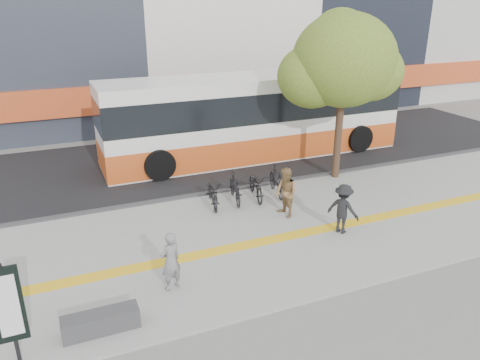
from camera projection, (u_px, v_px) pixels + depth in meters
name	position (u px, v px, depth m)	size (l,w,h in m)	color
ground	(200.00, 278.00, 11.98)	(120.00, 120.00, 0.00)	slate
sidewalk	(183.00, 250.00, 13.26)	(40.00, 7.00, 0.08)	gray
tactile_strip	(189.00, 257.00, 12.81)	(40.00, 0.45, 0.01)	yellow
street	(133.00, 168.00, 19.69)	(40.00, 8.00, 0.06)	black
curb	(155.00, 202.00, 16.25)	(40.00, 0.25, 0.14)	#353538
bench	(101.00, 322.00, 9.90)	(1.60, 0.45, 0.45)	#353538
signboard	(8.00, 307.00, 8.67)	(0.55, 0.10, 2.20)	black
street_tree	(342.00, 62.00, 17.08)	(4.40, 3.80, 6.31)	#312316
bus	(255.00, 119.00, 20.60)	(13.38, 3.17, 3.56)	white
bicycle_row	(245.00, 186.00, 16.28)	(3.34, 1.93, 1.07)	black
seated_woman	(171.00, 261.00, 11.18)	(0.55, 0.36, 1.52)	black
pedestrian_tan	(286.00, 193.00, 14.94)	(0.79, 0.62, 1.63)	olive
pedestrian_dark	(343.00, 209.00, 13.92)	(0.99, 0.57, 1.54)	black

